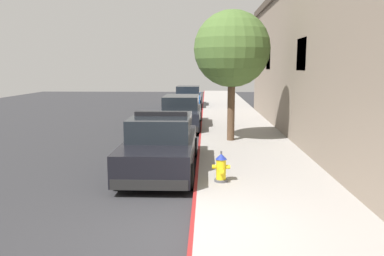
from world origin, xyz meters
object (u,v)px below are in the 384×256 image
(parked_car_silver_ahead, at_px, (181,113))
(fire_hydrant, at_px, (221,168))
(police_cruiser, at_px, (161,145))
(parked_car_dark_far, at_px, (188,97))
(street_tree, at_px, (232,49))

(parked_car_silver_ahead, distance_m, fire_hydrant, 9.47)
(police_cruiser, distance_m, parked_car_silver_ahead, 7.81)
(fire_hydrant, bearing_deg, parked_car_silver_ahead, 99.59)
(parked_car_dark_far, xyz_separation_m, fire_hydrant, (1.70, -19.36, -0.25))
(police_cruiser, distance_m, fire_hydrant, 2.25)
(fire_hydrant, bearing_deg, police_cruiser, 137.12)
(street_tree, bearing_deg, police_cruiser, -119.12)
(parked_car_silver_ahead, distance_m, street_tree, 5.23)
(police_cruiser, bearing_deg, parked_car_dark_far, 90.20)
(fire_hydrant, xyz_separation_m, street_tree, (0.58, 5.50, 3.08))
(parked_car_dark_far, distance_m, street_tree, 14.33)
(fire_hydrant, bearing_deg, parked_car_dark_far, 95.02)
(fire_hydrant, distance_m, street_tree, 6.33)
(parked_car_silver_ahead, bearing_deg, fire_hydrant, -80.41)
(police_cruiser, relative_size, parked_car_silver_ahead, 1.00)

